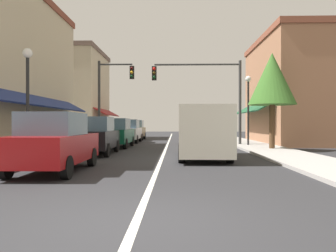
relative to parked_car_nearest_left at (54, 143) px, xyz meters
name	(u,v)px	position (x,y,z in m)	size (l,w,h in m)	color
ground_plane	(167,145)	(3.05, 13.01, -0.88)	(80.00, 80.00, 0.00)	#28282B
sidewalk_left	(88,144)	(-2.45, 13.01, -0.82)	(2.60, 56.00, 0.12)	#A39E99
sidewalk_right	(248,144)	(8.55, 13.01, -0.82)	(2.60, 56.00, 0.12)	#A39E99
lane_center_stripe	(167,145)	(3.05, 13.01, -0.88)	(0.14, 52.00, 0.01)	silver
storefront_right_block	(289,91)	(12.00, 15.01, 3.02)	(5.62, 10.20, 7.80)	#9E6B4C
storefront_far_left	(75,95)	(-6.38, 23.01, 3.47)	(6.56, 8.20, 8.68)	#BCAD8E
parked_car_nearest_left	(54,143)	(0.00, 0.00, 0.00)	(1.82, 4.12, 1.77)	maroon
parked_car_second_left	(95,136)	(-0.17, 5.70, 0.00)	(1.87, 4.14, 1.77)	black
parked_car_third_left	(116,133)	(-0.03, 10.36, 0.00)	(1.81, 4.12, 1.77)	#0F4C33
parked_car_far_left	(128,131)	(-0.04, 15.71, 0.00)	(1.79, 4.10, 1.77)	silver
parked_car_distant_left	(134,130)	(-0.11, 20.15, 0.00)	(1.83, 4.12, 1.77)	brown
van_in_lane	(203,131)	(4.75, 3.97, 0.27)	(2.07, 5.21, 2.12)	beige
traffic_signal_mast_arm	(209,87)	(5.77, 12.07, 3.00)	(5.87, 0.50, 5.60)	#333333
traffic_signal_left_corner	(110,90)	(-0.96, 13.34, 2.93)	(2.58, 0.50, 5.86)	#333333
street_lamp_left_near	(28,84)	(-1.88, 2.39, 2.03)	(0.36, 0.36, 4.25)	black
street_lamp_right_mid	(248,99)	(8.18, 11.20, 2.15)	(0.36, 0.36, 4.45)	black
tree_right_near	(272,79)	(8.82, 8.24, 2.96)	(2.55, 2.55, 5.28)	#4C331E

